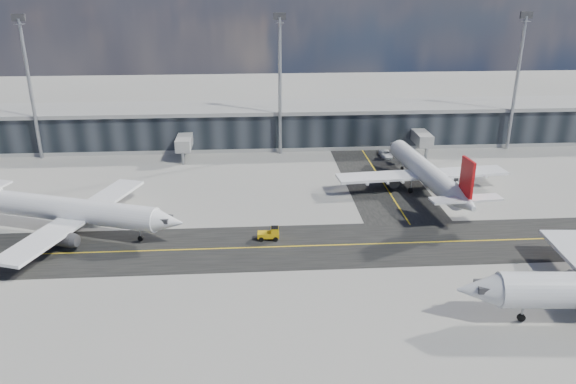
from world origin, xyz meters
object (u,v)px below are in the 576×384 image
baggage_tug (270,233)px  service_van (386,154)px  airliner_af (69,210)px  airliner_redtail (426,173)px

baggage_tug → service_van: baggage_tug is taller
airliner_af → baggage_tug: bearing=100.3°
airliner_redtail → baggage_tug: airliner_redtail is taller
airliner_redtail → service_van: (-2.31, 20.20, -2.89)m
airliner_redtail → service_van: bearing=91.3°
airliner_af → service_van: bearing=139.9°
airliner_redtail → service_van: 20.54m
baggage_tug → service_van: 45.52m
airliner_redtail → airliner_af: bearing=-172.6°
airliner_af → service_van: (55.21, 33.06, -2.89)m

